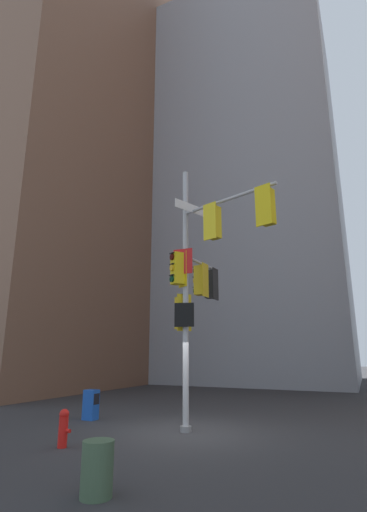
# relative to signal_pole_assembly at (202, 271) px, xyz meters

# --- Properties ---
(ground) EXTENTS (120.00, 120.00, 0.00)m
(ground) POSITION_rel_signal_pole_assembly_xyz_m (-0.48, -0.19, -4.71)
(ground) COLOR #2D2D30
(building_tower_left) EXTENTS (16.28, 16.28, 44.42)m
(building_tower_left) POSITION_rel_signal_pole_assembly_xyz_m (-18.06, 9.34, 17.50)
(building_tower_left) COLOR brown
(building_tower_left) RESTS_ON ground
(building_mid_block) EXTENTS (14.08, 14.08, 33.26)m
(building_mid_block) POSITION_rel_signal_pole_assembly_xyz_m (-3.29, 20.83, 11.92)
(building_mid_block) COLOR #9399A3
(building_mid_block) RESTS_ON ground
(signal_pole_assembly) EXTENTS (3.71, 3.46, 8.11)m
(signal_pole_assembly) POSITION_rel_signal_pole_assembly_xyz_m (0.00, 0.00, 0.00)
(signal_pole_assembly) COLOR #B2B2B5
(signal_pole_assembly) RESTS_ON ground
(fire_hydrant) EXTENTS (0.33, 0.23, 0.87)m
(fire_hydrant) POSITION_rel_signal_pole_assembly_xyz_m (-2.38, -3.13, -4.25)
(fire_hydrant) COLOR red
(fire_hydrant) RESTS_ON ground
(newspaper_box) EXTENTS (0.45, 0.36, 0.97)m
(newspaper_box) POSITION_rel_signal_pole_assembly_xyz_m (-4.25, 0.26, -4.22)
(newspaper_box) COLOR #194CB2
(newspaper_box) RESTS_ON ground
(trash_bin) EXTENTS (0.51, 0.51, 0.83)m
(trash_bin) POSITION_rel_signal_pole_assembly_xyz_m (0.39, -5.40, -4.29)
(trash_bin) COLOR #3F593F
(trash_bin) RESTS_ON ground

